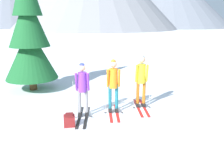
{
  "coord_description": "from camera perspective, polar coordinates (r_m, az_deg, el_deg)",
  "views": [
    {
      "loc": [
        -0.82,
        -7.62,
        3.07
      ],
      "look_at": [
        0.09,
        0.52,
        1.05
      ],
      "focal_mm": 39.48,
      "sensor_mm": 36.0,
      "label": 1
    }
  ],
  "objects": [
    {
      "name": "ground_plane",
      "position": [
        8.26,
        -0.24,
        -7.98
      ],
      "size": [
        400.0,
        400.0,
        0.0
      ],
      "primitive_type": "plane",
      "color": "white"
    },
    {
      "name": "skier_in_purple",
      "position": [
        7.74,
        -6.84,
        -2.13
      ],
      "size": [
        0.61,
        1.78,
        1.74
      ],
      "color": "black",
      "rests_on": "ground"
    },
    {
      "name": "skier_in_orange",
      "position": [
        8.02,
        0.3,
        -0.95
      ],
      "size": [
        0.61,
        1.57,
        1.79
      ],
      "color": "red",
      "rests_on": "ground"
    },
    {
      "name": "skier_in_yellow",
      "position": [
        8.54,
        6.81,
        -0.0
      ],
      "size": [
        0.61,
        1.77,
        1.86
      ],
      "color": "red",
      "rests_on": "ground"
    },
    {
      "name": "pine_tree_near",
      "position": [
        10.99,
        -18.65,
        9.87
      ],
      "size": [
        2.21,
        2.21,
        5.34
      ],
      "color": "#51381E",
      "rests_on": "ground"
    },
    {
      "name": "backpack_on_snow_front",
      "position": [
        7.34,
        -9.86,
        -9.52
      ],
      "size": [
        0.34,
        0.28,
        0.38
      ],
      "color": "maroon",
      "rests_on": "ground"
    }
  ]
}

